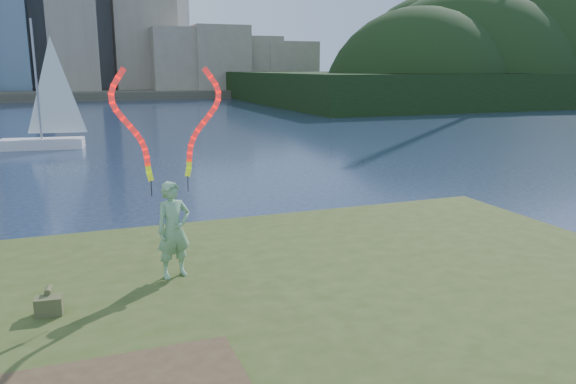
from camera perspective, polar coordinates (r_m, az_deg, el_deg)
name	(u,v)px	position (r m, az deg, el deg)	size (l,w,h in m)	color
ground	(235,331)	(10.50, -5.39, -13.87)	(320.00, 320.00, 0.00)	#19253F
grassy_knoll	(277,378)	(8.41, -1.08, -18.40)	(20.00, 18.00, 0.80)	#364518
far_shore	(89,91)	(104.20, -19.57, 9.61)	(320.00, 40.00, 1.20)	#4C4738
wooded_hill	(509,98)	(92.89, 21.53, 8.91)	(78.00, 50.00, 63.00)	black
woman_with_ribbons	(172,204)	(10.56, -11.70, -1.23)	(2.05, 0.72, 4.18)	#1C6B26
canvas_bag	(49,305)	(9.89, -23.12, -10.47)	(0.43, 0.49, 0.39)	#404724
sailboat	(45,127)	(35.73, -23.43, 6.08)	(4.92, 2.10, 7.39)	silver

